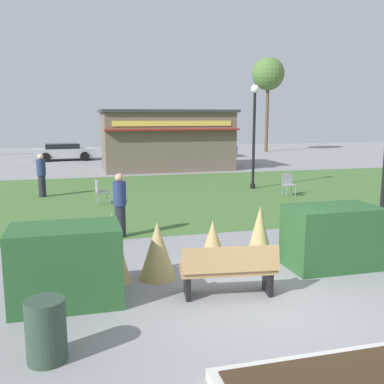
{
  "coord_description": "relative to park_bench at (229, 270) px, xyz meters",
  "views": [
    {
      "loc": [
        -3.11,
        -6.44,
        3.15
      ],
      "look_at": [
        -0.24,
        4.48,
        1.19
      ],
      "focal_mm": 41.18,
      "sensor_mm": 36.0,
      "label": 1
    }
  ],
  "objects": [
    {
      "name": "cafe_chair_west",
      "position": [
        5.58,
        8.77,
        0.05
      ],
      "size": [
        0.45,
        0.45,
        0.89
      ],
      "color": "gray",
      "rests_on": "ground_plane"
    },
    {
      "name": "park_bench",
      "position": [
        0.0,
        0.0,
        0.0
      ],
      "size": [
        1.75,
        0.73,
        0.95
      ],
      "color": "tan",
      "rests_on": "ground_plane"
    },
    {
      "name": "ornamental_grass_behind_right",
      "position": [
        -1.05,
        1.2,
        0.09
      ],
      "size": [
        0.72,
        0.72,
        1.14
      ],
      "primitive_type": "cone",
      "color": "tan",
      "rests_on": "ground_plane"
    },
    {
      "name": "ground_plane",
      "position": [
        0.61,
        -0.51,
        -0.48
      ],
      "size": [
        80.0,
        80.0,
        0.0
      ],
      "primitive_type": "plane",
      "color": "gray"
    },
    {
      "name": "parked_car_east_slot",
      "position": [
        7.33,
        25.75,
        0.16
      ],
      "size": [
        4.22,
        2.11,
        1.2
      ],
      "color": "navy",
      "rests_on": "ground_plane"
    },
    {
      "name": "lawn_patch",
      "position": [
        0.61,
        10.11,
        -0.48
      ],
      "size": [
        36.0,
        12.0,
        0.01
      ],
      "primitive_type": "cube",
      "color": "#446B33",
      "rests_on": "ground_plane"
    },
    {
      "name": "lamppost_far",
      "position": [
        4.92,
        10.8,
        2.3
      ],
      "size": [
        0.36,
        0.36,
        4.44
      ],
      "color": "black",
      "rests_on": "ground_plane"
    },
    {
      "name": "hedge_right",
      "position": [
        2.6,
        0.93,
        0.17
      ],
      "size": [
        1.86,
        1.1,
        1.3
      ],
      "primitive_type": "cube",
      "color": "#28562B",
      "rests_on": "ground_plane"
    },
    {
      "name": "cafe_chair_east",
      "position": [
        -1.74,
        8.9,
        0.05
      ],
      "size": [
        0.5,
        0.5,
        0.89
      ],
      "color": "gray",
      "rests_on": "ground_plane"
    },
    {
      "name": "ornamental_grass_behind_far",
      "position": [
        0.23,
        1.67,
        0.01
      ],
      "size": [
        0.63,
        0.63,
        0.97
      ],
      "primitive_type": "cone",
      "color": "tan",
      "rests_on": "ground_plane"
    },
    {
      "name": "food_kiosk",
      "position": [
        2.71,
        18.82,
        1.27
      ],
      "size": [
        7.71,
        4.42,
        3.49
      ],
      "color": "#6B5B4C",
      "rests_on": "ground_plane"
    },
    {
      "name": "person_standing",
      "position": [
        -1.46,
        4.38,
        0.38
      ],
      "size": [
        0.34,
        0.34,
        1.69
      ],
      "rotation": [
        0.0,
        0.0,
        5.33
      ],
      "color": "#23232D",
      "rests_on": "ground_plane"
    },
    {
      "name": "parked_car_center_slot",
      "position": [
        1.79,
        25.74,
        0.16
      ],
      "size": [
        4.36,
        2.39,
        1.2
      ],
      "color": "black",
      "rests_on": "ground_plane"
    },
    {
      "name": "parked_car_west_slot",
      "position": [
        -3.35,
        25.74,
        0.16
      ],
      "size": [
        4.31,
        2.27,
        1.2
      ],
      "color": "#B7BABF",
      "rests_on": "ground_plane"
    },
    {
      "name": "ornamental_grass_behind_left",
      "position": [
        1.24,
        1.56,
        0.15
      ],
      "size": [
        0.63,
        0.63,
        1.26
      ],
      "primitive_type": "cone",
      "color": "tan",
      "rests_on": "ground_plane"
    },
    {
      "name": "person_strolling",
      "position": [
        -3.86,
        11.02,
        0.38
      ],
      "size": [
        0.34,
        0.34,
        1.69
      ],
      "rotation": [
        0.0,
        0.0,
        5.65
      ],
      "color": "#23232D",
      "rests_on": "ground_plane"
    },
    {
      "name": "ornamental_grass_behind_center",
      "position": [
        -1.91,
        1.22,
        0.2
      ],
      "size": [
        0.66,
        0.66,
        1.36
      ],
      "primitive_type": "cone",
      "color": "tan",
      "rests_on": "ground_plane"
    },
    {
      "name": "trash_bin",
      "position": [
        -2.98,
        -1.35,
        -0.06
      ],
      "size": [
        0.52,
        0.52,
        0.84
      ],
      "primitive_type": "cylinder",
      "color": "#2D4233",
      "rests_on": "ground_plane"
    },
    {
      "name": "tree_right_bg",
      "position": [
        13.82,
        29.28,
        6.15
      ],
      "size": [
        2.8,
        2.8,
        8.11
      ],
      "color": "brown",
      "rests_on": "ground_plane"
    },
    {
      "name": "hedge_left",
      "position": [
        -2.74,
        0.44,
        0.19
      ],
      "size": [
        1.82,
        1.1,
        1.34
      ],
      "primitive_type": "cube",
      "color": "#28562B",
      "rests_on": "ground_plane"
    }
  ]
}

